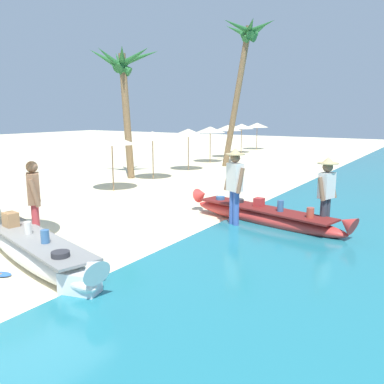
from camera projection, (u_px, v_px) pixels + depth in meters
The scene contains 16 objects.
ground_plane at pixel (24, 252), 7.90m from camera, with size 80.00×80.00×0.00m, color beige.
boat_white_foreground at pixel (33, 249), 7.14m from camera, with size 4.52×1.77×0.80m.
boat_red_midground at pixel (263, 216), 9.69m from camera, with size 4.46×1.58×0.69m.
person_vendor_hatted at pixel (235, 183), 9.29m from camera, with size 0.59×0.45×1.85m.
person_tourist_customer at pixel (34, 200), 7.90m from camera, with size 0.56×0.49×1.73m.
person_vendor_assistant at pixel (326, 191), 8.83m from camera, with size 0.44×0.58×1.71m.
parasol_row_0 at pixel (112, 139), 13.75m from camera, with size 1.60×1.60×1.91m.
parasol_row_1 at pixel (153, 135), 16.15m from camera, with size 1.60×1.60×1.91m.
parasol_row_2 at pixel (188, 132), 18.66m from camera, with size 1.60×1.60×1.91m.
parasol_row_3 at pixel (210, 130), 21.64m from camera, with size 1.60×1.60×1.91m.
parasol_row_4 at pixel (228, 128), 24.05m from camera, with size 1.60×1.60×1.91m.
parasol_row_5 at pixel (242, 126), 26.78m from camera, with size 1.60×1.60×1.91m.
parasol_row_6 at pixel (257, 125), 29.36m from camera, with size 1.60×1.60×1.91m.
palm_tree_tall_inland at pixel (124, 72), 16.16m from camera, with size 2.65×2.43×5.23m.
palm_tree_leaning_seaward at pixel (245, 50), 19.01m from camera, with size 2.64×2.67×6.85m.
cooler_box at pixel (80, 285), 5.87m from camera, with size 0.56×0.30×0.41m, color silver.
Camera 1 is at (6.79, -4.60, 2.64)m, focal length 38.42 mm.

